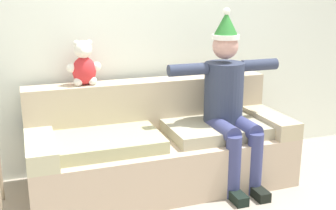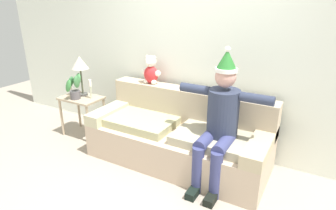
{
  "view_description": "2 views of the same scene",
  "coord_description": "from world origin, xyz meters",
  "views": [
    {
      "loc": [
        -1.07,
        -2.19,
        1.64
      ],
      "look_at": [
        0.04,
        0.92,
        0.73
      ],
      "focal_mm": 44.49,
      "sensor_mm": 36.0,
      "label": 1
    },
    {
      "loc": [
        1.46,
        -1.83,
        1.96
      ],
      "look_at": [
        -0.03,
        0.79,
        0.82
      ],
      "focal_mm": 30.63,
      "sensor_mm": 36.0,
      "label": 2
    }
  ],
  "objects": [
    {
      "name": "back_wall",
      "position": [
        0.0,
        1.55,
        1.35
      ],
      "size": [
        7.0,
        0.1,
        2.7
      ],
      "primitive_type": "cube",
      "color": "white",
      "rests_on": "ground_plane"
    },
    {
      "name": "person_seated",
      "position": [
        0.56,
        0.86,
        0.76
      ],
      "size": [
        1.02,
        0.77,
        1.5
      ],
      "color": "#2E364D",
      "rests_on": "ground_plane"
    },
    {
      "name": "couch",
      "position": [
        0.0,
        1.03,
        0.33
      ],
      "size": [
        2.21,
        0.89,
        0.87
      ],
      "color": "#C2A990",
      "rests_on": "ground_plane"
    },
    {
      "name": "teddy_bear",
      "position": [
        -0.58,
        1.3,
        1.04
      ],
      "size": [
        0.29,
        0.17,
        0.38
      ],
      "color": "red",
      "rests_on": "couch"
    }
  ]
}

